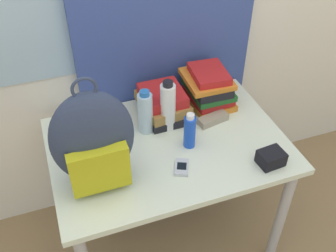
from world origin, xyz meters
The scene contains 10 objects.
desk centered at (0.00, 0.37, 0.62)m, with size 1.06×0.73×0.71m.
backpack centered at (-0.34, 0.26, 0.92)m, with size 0.32×0.18×0.49m.
book_stack_left centered at (0.05, 0.58, 0.78)m, with size 0.22×0.28×0.14m.
book_stack_center centered at (0.29, 0.58, 0.81)m, with size 0.24×0.28×0.20m.
water_bottle centered at (-0.07, 0.48, 0.82)m, with size 0.07×0.07×0.22m.
sports_bottle centered at (0.04, 0.47, 0.84)m, with size 0.07×0.07×0.26m.
sunscreen_bottle centered at (0.08, 0.32, 0.80)m, with size 0.05×0.05×0.18m.
cell_phone centered at (0.00, 0.20, 0.72)m, with size 0.09×0.11×0.02m.
sunglasses_case centered at (0.25, 0.43, 0.73)m, with size 0.16×0.08×0.04m.
camera_pouch centered at (0.37, 0.10, 0.74)m, with size 0.11×0.09×0.06m.
Camera 1 is at (-0.44, -0.87, 1.93)m, focal length 42.00 mm.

